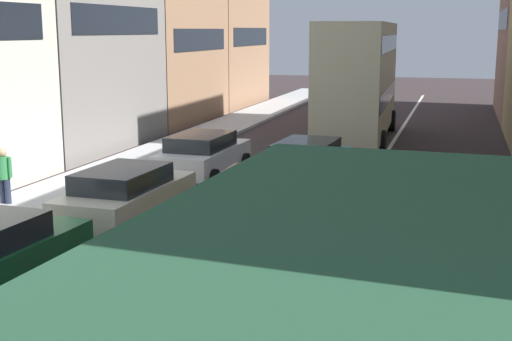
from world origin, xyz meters
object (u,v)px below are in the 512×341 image
object	(u,v)px
sedan_right_lane_behind_truck	(399,259)
pedestrian_near_kerb	(4,174)
sedan_centre_lane_second	(158,279)
sedan_left_lane_fourth	(203,154)
bus_mid_queue_primary	(359,76)
hatchback_centre_lane_third	(255,201)
sedan_left_lane_third	(126,195)
wagon_right_lane_far	(419,192)
coupe_centre_lane_fourth	(307,163)

from	to	relation	value
sedan_right_lane_behind_truck	pedestrian_near_kerb	world-z (taller)	pedestrian_near_kerb
sedan_centre_lane_second	sedan_left_lane_fourth	xyz separation A→B (m)	(-3.38, 10.95, 0.00)
bus_mid_queue_primary	hatchback_centre_lane_third	bearing A→B (deg)	176.47
hatchback_centre_lane_third	sedan_right_lane_behind_truck	xyz separation A→B (m)	(3.63, -3.32, 0.00)
sedan_centre_lane_second	bus_mid_queue_primary	xyz separation A→B (m)	(0.34, 19.86, 2.03)
hatchback_centre_lane_third	sedan_right_lane_behind_truck	distance (m)	4.92
sedan_centre_lane_second	hatchback_centre_lane_third	distance (m)	5.44
pedestrian_near_kerb	bus_mid_queue_primary	bearing A→B (deg)	155.67
sedan_left_lane_third	wagon_right_lane_far	distance (m)	7.24
sedan_right_lane_behind_truck	pedestrian_near_kerb	distance (m)	11.42
bus_mid_queue_primary	pedestrian_near_kerb	xyz separation A→B (m)	(-7.48, -14.06, -1.88)
sedan_left_lane_third	sedan_right_lane_behind_truck	bearing A→B (deg)	-111.60
bus_mid_queue_primary	coupe_centre_lane_fourth	bearing A→B (deg)	176.77
sedan_centre_lane_second	sedan_left_lane_fourth	bearing A→B (deg)	20.20
wagon_right_lane_far	bus_mid_queue_primary	size ratio (longest dim) A/B	0.41
sedan_centre_lane_second	wagon_right_lane_far	size ratio (longest dim) A/B	1.02
sedan_right_lane_behind_truck	sedan_centre_lane_second	bearing A→B (deg)	122.01
sedan_left_lane_fourth	sedan_right_lane_behind_truck	size ratio (longest dim) A/B	1.00
sedan_left_lane_third	bus_mid_queue_primary	size ratio (longest dim) A/B	0.41
sedan_left_lane_fourth	bus_mid_queue_primary	size ratio (longest dim) A/B	0.41
sedan_right_lane_behind_truck	hatchback_centre_lane_third	bearing A→B (deg)	49.46
hatchback_centre_lane_third	bus_mid_queue_primary	size ratio (longest dim) A/B	0.41
hatchback_centre_lane_third	sedan_right_lane_behind_truck	size ratio (longest dim) A/B	1.01
sedan_centre_lane_second	sedan_right_lane_behind_truck	world-z (taller)	same
coupe_centre_lane_fourth	sedan_left_lane_third	bearing A→B (deg)	151.38
wagon_right_lane_far	bus_mid_queue_primary	xyz separation A→B (m)	(-3.34, 12.41, 2.03)
wagon_right_lane_far	pedestrian_near_kerb	distance (m)	10.95
coupe_centre_lane_fourth	hatchback_centre_lane_third	bearing A→B (deg)	-178.20
sedan_centre_lane_second	sedan_right_lane_behind_truck	bearing A→B (deg)	-56.89
sedan_left_lane_fourth	wagon_right_lane_far	world-z (taller)	same
sedan_left_lane_third	pedestrian_near_kerb	xyz separation A→B (m)	(-3.97, 0.69, 0.15)
bus_mid_queue_primary	sedan_centre_lane_second	bearing A→B (deg)	176.71
sedan_right_lane_behind_truck	wagon_right_lane_far	size ratio (longest dim) A/B	1.01
hatchback_centre_lane_third	bus_mid_queue_primary	world-z (taller)	bus_mid_queue_primary
hatchback_centre_lane_third	coupe_centre_lane_fourth	distance (m)	5.02
sedan_left_lane_third	wagon_right_lane_far	bearing A→B (deg)	-69.06
sedan_centre_lane_second	sedan_right_lane_behind_truck	distance (m)	4.23
coupe_centre_lane_fourth	sedan_left_lane_fourth	bearing A→B (deg)	85.71
bus_mid_queue_primary	sedan_right_lane_behind_truck	bearing A→B (deg)	-171.71
sedan_left_lane_fourth	sedan_centre_lane_second	bearing A→B (deg)	-161.24
sedan_right_lane_behind_truck	wagon_right_lane_far	bearing A→B (deg)	1.75
sedan_left_lane_third	coupe_centre_lane_fourth	size ratio (longest dim) A/B	0.99
coupe_centre_lane_fourth	sedan_centre_lane_second	bearing A→B (deg)	-177.44
sedan_right_lane_behind_truck	bus_mid_queue_primary	bearing A→B (deg)	12.57
coupe_centre_lane_fourth	sedan_left_lane_fourth	size ratio (longest dim) A/B	1.01
hatchback_centre_lane_third	coupe_centre_lane_fourth	bearing A→B (deg)	-4.72
sedan_left_lane_third	sedan_right_lane_behind_truck	distance (m)	7.46
sedan_right_lane_behind_truck	bus_mid_queue_primary	distance (m)	18.17
wagon_right_lane_far	pedestrian_near_kerb	xyz separation A→B (m)	(-10.82, -1.65, 0.15)
sedan_right_lane_behind_truck	bus_mid_queue_primary	size ratio (longest dim) A/B	0.41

